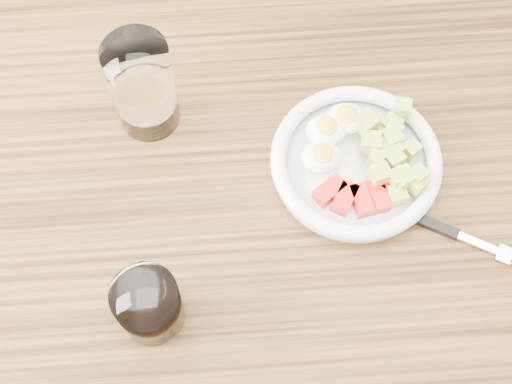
% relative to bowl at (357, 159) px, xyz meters
% --- Properties ---
extents(ground, '(4.00, 4.00, 0.00)m').
position_rel_bowl_xyz_m(ground, '(-0.11, -0.05, -0.79)').
color(ground, brown).
rests_on(ground, ground).
extents(dining_table, '(1.50, 0.90, 0.77)m').
position_rel_bowl_xyz_m(dining_table, '(-0.11, -0.05, -0.12)').
color(dining_table, brown).
rests_on(dining_table, ground).
extents(bowl, '(0.20, 0.20, 0.05)m').
position_rel_bowl_xyz_m(bowl, '(0.00, 0.00, 0.00)').
color(bowl, white).
rests_on(bowl, dining_table).
extents(fork, '(0.16, 0.10, 0.01)m').
position_rel_bowl_xyz_m(fork, '(0.09, -0.09, -0.01)').
color(fork, black).
rests_on(fork, dining_table).
extents(water_glass, '(0.07, 0.07, 0.13)m').
position_rel_bowl_xyz_m(water_glass, '(-0.24, 0.09, 0.05)').
color(water_glass, white).
rests_on(water_glass, dining_table).
extents(coffee_glass, '(0.07, 0.07, 0.08)m').
position_rel_bowl_xyz_m(coffee_glass, '(-0.24, -0.16, 0.02)').
color(coffee_glass, white).
rests_on(coffee_glass, dining_table).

